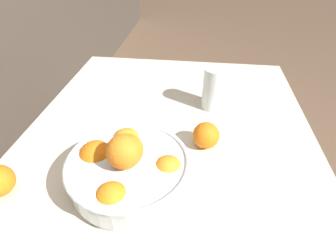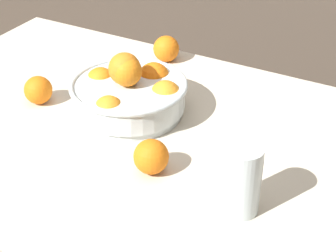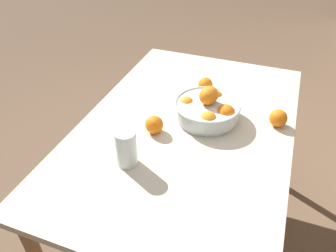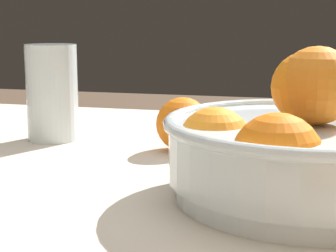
{
  "view_description": "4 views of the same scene",
  "coord_description": "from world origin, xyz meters",
  "px_view_note": "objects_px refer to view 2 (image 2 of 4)",
  "views": [
    {
      "loc": [
        -0.47,
        -0.07,
        1.23
      ],
      "look_at": [
        0.08,
        -0.0,
        0.81
      ],
      "focal_mm": 28.0,
      "sensor_mm": 36.0,
      "label": 1
    },
    {
      "loc": [
        0.56,
        -0.9,
        1.45
      ],
      "look_at": [
        0.08,
        -0.02,
        0.8
      ],
      "focal_mm": 60.0,
      "sensor_mm": 36.0,
      "label": 2
    },
    {
      "loc": [
        1.06,
        0.31,
        1.57
      ],
      "look_at": [
        0.13,
        -0.04,
        0.82
      ],
      "focal_mm": 35.0,
      "sensor_mm": 36.0,
      "label": 3
    },
    {
      "loc": [
        -0.08,
        0.63,
        0.92
      ],
      "look_at": [
        0.1,
        -0.04,
        0.79
      ],
      "focal_mm": 60.0,
      "sensor_mm": 36.0,
      "label": 4
    }
  ],
  "objects_px": {
    "orange_loose_aside": "(151,157)",
    "fruit_bowl": "(130,93)",
    "juice_glass": "(241,183)",
    "orange_loose_near_bowl": "(166,49)",
    "orange_loose_front": "(37,91)"
  },
  "relations": [
    {
      "from": "juice_glass",
      "to": "orange_loose_aside",
      "type": "distance_m",
      "value": 0.21
    },
    {
      "from": "orange_loose_aside",
      "to": "fruit_bowl",
      "type": "bearing_deg",
      "value": 132.2
    },
    {
      "from": "orange_loose_near_bowl",
      "to": "orange_loose_aside",
      "type": "relative_size",
      "value": 0.99
    },
    {
      "from": "orange_loose_aside",
      "to": "juice_glass",
      "type": "bearing_deg",
      "value": -6.06
    },
    {
      "from": "juice_glass",
      "to": "orange_loose_near_bowl",
      "type": "distance_m",
      "value": 0.64
    },
    {
      "from": "fruit_bowl",
      "to": "juice_glass",
      "type": "distance_m",
      "value": 0.42
    },
    {
      "from": "orange_loose_near_bowl",
      "to": "orange_loose_front",
      "type": "xyz_separation_m",
      "value": [
        -0.16,
        -0.36,
        -0.0
      ]
    },
    {
      "from": "fruit_bowl",
      "to": "orange_loose_aside",
      "type": "relative_size",
      "value": 3.8
    },
    {
      "from": "fruit_bowl",
      "to": "orange_loose_aside",
      "type": "bearing_deg",
      "value": -47.8
    },
    {
      "from": "fruit_bowl",
      "to": "orange_loose_near_bowl",
      "type": "relative_size",
      "value": 3.82
    },
    {
      "from": "fruit_bowl",
      "to": "juice_glass",
      "type": "height_order",
      "value": "fruit_bowl"
    },
    {
      "from": "orange_loose_front",
      "to": "orange_loose_aside",
      "type": "height_order",
      "value": "orange_loose_aside"
    },
    {
      "from": "fruit_bowl",
      "to": "orange_loose_front",
      "type": "xyz_separation_m",
      "value": [
        -0.22,
        -0.07,
        -0.02
      ]
    },
    {
      "from": "juice_glass",
      "to": "orange_loose_front",
      "type": "relative_size",
      "value": 2.03
    },
    {
      "from": "orange_loose_near_bowl",
      "to": "orange_loose_front",
      "type": "height_order",
      "value": "orange_loose_near_bowl"
    }
  ]
}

